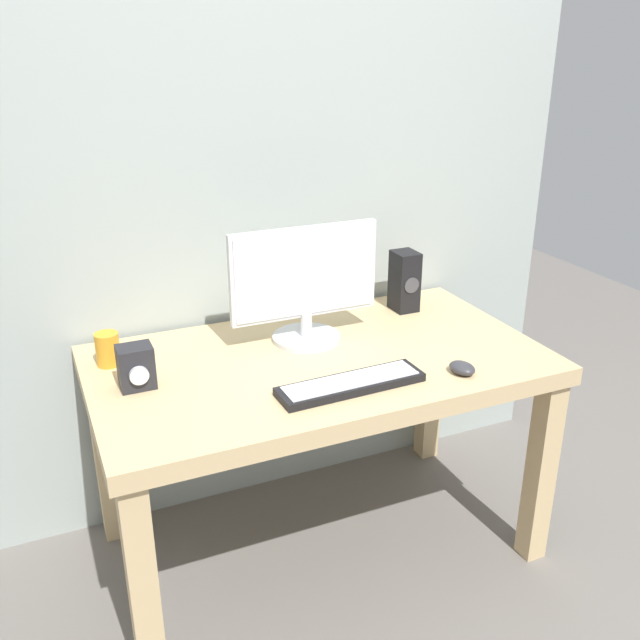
{
  "coord_description": "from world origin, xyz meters",
  "views": [
    {
      "loc": [
        -0.77,
        -1.76,
        1.62
      ],
      "look_at": [
        0.0,
        0.0,
        0.82
      ],
      "focal_mm": 39.3,
      "sensor_mm": 36.0,
      "label": 1
    }
  ],
  "objects_px": {
    "keyboard_primary": "(352,384)",
    "mouse": "(462,368)",
    "desk": "(319,384)",
    "audio_controller": "(136,367)",
    "coffee_mug": "(108,349)",
    "speaker_right": "(404,281)",
    "monitor": "(305,284)"
  },
  "relations": [
    {
      "from": "keyboard_primary",
      "to": "mouse",
      "type": "bearing_deg",
      "value": -8.12
    },
    {
      "from": "keyboard_primary",
      "to": "mouse",
      "type": "relative_size",
      "value": 5.04
    },
    {
      "from": "desk",
      "to": "speaker_right",
      "type": "relative_size",
      "value": 6.43
    },
    {
      "from": "monitor",
      "to": "audio_controller",
      "type": "height_order",
      "value": "monitor"
    },
    {
      "from": "keyboard_primary",
      "to": "mouse",
      "type": "xyz_separation_m",
      "value": [
        0.33,
        -0.05,
        0.0
      ]
    },
    {
      "from": "speaker_right",
      "to": "audio_controller",
      "type": "xyz_separation_m",
      "value": [
        -0.97,
        -0.22,
        -0.04
      ]
    },
    {
      "from": "desk",
      "to": "speaker_right",
      "type": "bearing_deg",
      "value": 28.98
    },
    {
      "from": "keyboard_primary",
      "to": "audio_controller",
      "type": "relative_size",
      "value": 3.46
    },
    {
      "from": "desk",
      "to": "mouse",
      "type": "relative_size",
      "value": 16.16
    },
    {
      "from": "desk",
      "to": "audio_controller",
      "type": "height_order",
      "value": "audio_controller"
    },
    {
      "from": "audio_controller",
      "to": "coffee_mug",
      "type": "relative_size",
      "value": 1.23
    },
    {
      "from": "mouse",
      "to": "audio_controller",
      "type": "distance_m",
      "value": 0.92
    },
    {
      "from": "keyboard_primary",
      "to": "desk",
      "type": "bearing_deg",
      "value": 90.72
    },
    {
      "from": "desk",
      "to": "audio_controller",
      "type": "distance_m",
      "value": 0.56
    },
    {
      "from": "audio_controller",
      "to": "coffee_mug",
      "type": "distance_m",
      "value": 0.19
    },
    {
      "from": "speaker_right",
      "to": "audio_controller",
      "type": "bearing_deg",
      "value": -167.39
    },
    {
      "from": "desk",
      "to": "monitor",
      "type": "xyz_separation_m",
      "value": [
        0.01,
        0.14,
        0.28
      ]
    },
    {
      "from": "monitor",
      "to": "audio_controller",
      "type": "distance_m",
      "value": 0.58
    },
    {
      "from": "monitor",
      "to": "keyboard_primary",
      "type": "bearing_deg",
      "value": -91.83
    },
    {
      "from": "monitor",
      "to": "coffee_mug",
      "type": "xyz_separation_m",
      "value": [
        -0.6,
        0.06,
        -0.14
      ]
    },
    {
      "from": "coffee_mug",
      "to": "mouse",
      "type": "bearing_deg",
      "value": -26.93
    },
    {
      "from": "keyboard_primary",
      "to": "speaker_right",
      "type": "distance_m",
      "value": 0.64
    },
    {
      "from": "desk",
      "to": "speaker_right",
      "type": "height_order",
      "value": "speaker_right"
    },
    {
      "from": "monitor",
      "to": "mouse",
      "type": "bearing_deg",
      "value": -51.91
    },
    {
      "from": "keyboard_primary",
      "to": "coffee_mug",
      "type": "distance_m",
      "value": 0.73
    },
    {
      "from": "speaker_right",
      "to": "audio_controller",
      "type": "distance_m",
      "value": 1.0
    },
    {
      "from": "monitor",
      "to": "speaker_right",
      "type": "height_order",
      "value": "monitor"
    },
    {
      "from": "monitor",
      "to": "coffee_mug",
      "type": "height_order",
      "value": "monitor"
    },
    {
      "from": "speaker_right",
      "to": "coffee_mug",
      "type": "height_order",
      "value": "speaker_right"
    },
    {
      "from": "speaker_right",
      "to": "mouse",
      "type": "bearing_deg",
      "value": -101.05
    },
    {
      "from": "mouse",
      "to": "audio_controller",
      "type": "relative_size",
      "value": 0.69
    },
    {
      "from": "monitor",
      "to": "speaker_right",
      "type": "xyz_separation_m",
      "value": [
        0.42,
        0.1,
        -0.08
      ]
    }
  ]
}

